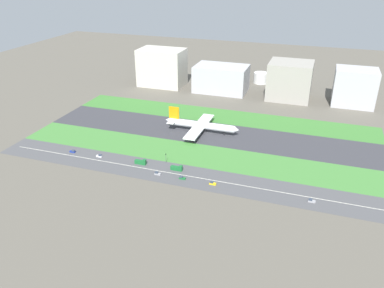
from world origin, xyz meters
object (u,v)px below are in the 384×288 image
object	(u,v)px
car_5	(73,151)
car_1	(157,174)
truck_0	(177,168)
terminal_building	(162,67)
airliner	(200,125)
car_0	(212,183)
car_4	(311,201)
truck_1	(141,162)
cargo_warehouse	(354,87)
hangar_building	(221,79)
car_2	(100,156)
office_tower	(290,80)
fuel_tank_west	(261,78)
traffic_light	(166,157)
car_3	(182,178)

from	to	relation	value
car_5	car_1	bearing A→B (deg)	-7.66
truck_0	terminal_building	size ratio (longest dim) A/B	0.16
airliner	car_0	distance (m)	85.09
airliner	terminal_building	distance (m)	141.31
car_5	car_4	world-z (taller)	same
truck_1	cargo_warehouse	world-z (taller)	cargo_warehouse
truck_0	cargo_warehouse	world-z (taller)	cargo_warehouse
airliner	hangar_building	world-z (taller)	hangar_building
car_4	truck_1	bearing A→B (deg)	-4.82
car_2	office_tower	size ratio (longest dim) A/B	0.10
airliner	fuel_tank_west	world-z (taller)	airliner
car_5	car_2	bearing A→B (deg)	0.00
truck_1	car_2	distance (m)	33.88
car_5	car_4	bearing A→B (deg)	-3.26
hangar_building	car_2	bearing A→B (deg)	-103.76
car_0	traffic_light	world-z (taller)	traffic_light
car_3	truck_0	bearing A→B (deg)	-53.32
car_3	traffic_light	size ratio (longest dim) A/B	0.61
car_2	truck_0	distance (m)	61.57
truck_0	car_3	xyz separation A→B (m)	(7.45, -10.00, -0.75)
car_1	car_0	size ratio (longest dim) A/B	1.00
office_tower	traffic_light	bearing A→B (deg)	-111.29
car_3	car_5	xyz separation A→B (m)	(-92.25, 10.00, 0.00)
truck_1	car_4	world-z (taller)	truck_1
car_4	cargo_warehouse	world-z (taller)	cargo_warehouse
truck_0	office_tower	bearing A→B (deg)	72.80
fuel_tank_west	car_3	bearing A→B (deg)	-92.95
truck_1	terminal_building	distance (m)	192.43
hangar_building	fuel_tank_west	world-z (taller)	hangar_building
terminal_building	hangar_building	size ratio (longest dim) A/B	0.90
truck_1	car_4	distance (m)	119.05
car_5	fuel_tank_west	distance (m)	249.94
car_2	car_1	bearing A→B (deg)	-11.07
fuel_tank_west	car_1	bearing A→B (deg)	-97.25
cargo_warehouse	office_tower	bearing A→B (deg)	180.00
car_1	office_tower	world-z (taller)	office_tower
car_2	hangar_building	bearing A→B (deg)	76.24
car_3	traffic_light	bearing A→B (deg)	-43.55
truck_0	fuel_tank_west	world-z (taller)	fuel_tank_west
airliner	car_1	size ratio (longest dim) A/B	14.77
fuel_tank_west	truck_0	bearing A→B (deg)	-94.95
car_2	terminal_building	size ratio (longest dim) A/B	0.09
car_4	fuel_tank_west	world-z (taller)	fuel_tank_west
truck_1	car_3	world-z (taller)	truck_1
car_2	car_0	size ratio (longest dim) A/B	1.00
truck_1	cargo_warehouse	bearing A→B (deg)	51.04
car_0	fuel_tank_west	size ratio (longest dim) A/B	0.26
truck_1	car_3	distance (m)	36.55
car_4	hangar_building	bearing A→B (deg)	-60.66
office_tower	car_1	bearing A→B (deg)	-109.19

